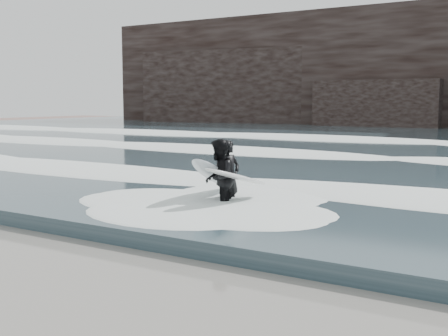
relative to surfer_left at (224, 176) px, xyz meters
The scene contains 6 objects.
ground 6.41m from the surfer_left, 80.99° to the right, with size 120.00×120.00×0.00m, color #835A50.
foam_near 2.92m from the surfer_left, 69.91° to the left, with size 60.00×3.20×0.20m, color white.
foam_mid 9.78m from the surfer_left, 84.16° to the left, with size 60.00×4.00×0.24m, color white.
foam_far 18.75m from the surfer_left, 86.96° to the left, with size 60.00×4.80×0.30m, color white.
surfer_left is the anchor object (origin of this frame).
surfer_right 0.43m from the surfer_left, 67.36° to the right, with size 1.26×1.89×1.61m.
Camera 1 is at (5.16, -3.79, 2.40)m, focal length 45.00 mm.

